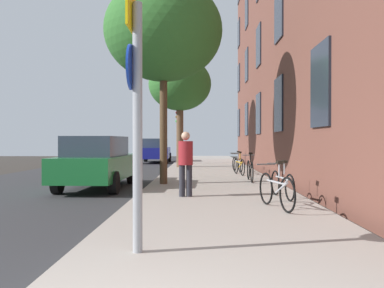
{
  "coord_description": "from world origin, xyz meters",
  "views": [
    {
      "loc": [
        0.64,
        -2.45,
        1.5
      ],
      "look_at": [
        0.36,
        10.72,
        1.39
      ],
      "focal_mm": 37.78,
      "sensor_mm": 36.0,
      "label": 1
    }
  ],
  "objects_px": {
    "bicycle_1": "(282,183)",
    "car_1": "(155,150)",
    "car_0": "(98,162)",
    "pedestrian_0": "(186,159)",
    "sign_post": "(135,99)",
    "tree_far": "(180,85)",
    "tree_near": "(163,31)",
    "bicycle_2": "(250,170)",
    "bicycle_0": "(276,190)",
    "bicycle_4": "(237,164)",
    "traffic_light": "(180,126)",
    "bicycle_3": "(239,166)"
  },
  "relations": [
    {
      "from": "bicycle_0",
      "to": "bicycle_1",
      "type": "height_order",
      "value": "bicycle_0"
    },
    {
      "from": "tree_near",
      "to": "pedestrian_0",
      "type": "xyz_separation_m",
      "value": [
        0.82,
        -2.93,
        -3.95
      ]
    },
    {
      "from": "traffic_light",
      "to": "pedestrian_0",
      "type": "height_order",
      "value": "traffic_light"
    },
    {
      "from": "bicycle_4",
      "to": "car_0",
      "type": "relative_size",
      "value": 0.36
    },
    {
      "from": "tree_near",
      "to": "bicycle_4",
      "type": "bearing_deg",
      "value": 60.17
    },
    {
      "from": "bicycle_3",
      "to": "bicycle_1",
      "type": "bearing_deg",
      "value": -86.6
    },
    {
      "from": "pedestrian_0",
      "to": "car_1",
      "type": "xyz_separation_m",
      "value": [
        -2.67,
        17.15,
        -0.19
      ]
    },
    {
      "from": "bicycle_2",
      "to": "bicycle_4",
      "type": "bearing_deg",
      "value": 90.86
    },
    {
      "from": "bicycle_2",
      "to": "bicycle_4",
      "type": "height_order",
      "value": "bicycle_2"
    },
    {
      "from": "bicycle_3",
      "to": "car_1",
      "type": "xyz_separation_m",
      "value": [
        -4.6,
        10.72,
        0.36
      ]
    },
    {
      "from": "bicycle_3",
      "to": "bicycle_4",
      "type": "bearing_deg",
      "value": 87.61
    },
    {
      "from": "tree_near",
      "to": "bicycle_0",
      "type": "height_order",
      "value": "tree_near"
    },
    {
      "from": "tree_near",
      "to": "tree_far",
      "type": "distance_m",
      "value": 8.22
    },
    {
      "from": "car_0",
      "to": "pedestrian_0",
      "type": "bearing_deg",
      "value": -41.86
    },
    {
      "from": "tree_far",
      "to": "car_1",
      "type": "relative_size",
      "value": 1.39
    },
    {
      "from": "bicycle_1",
      "to": "car_1",
      "type": "relative_size",
      "value": 0.41
    },
    {
      "from": "bicycle_2",
      "to": "bicycle_4",
      "type": "distance_m",
      "value": 4.03
    },
    {
      "from": "pedestrian_0",
      "to": "car_0",
      "type": "xyz_separation_m",
      "value": [
        -2.82,
        2.53,
        -0.19
      ]
    },
    {
      "from": "tree_far",
      "to": "bicycle_0",
      "type": "relative_size",
      "value": 3.36
    },
    {
      "from": "tree_far",
      "to": "car_0",
      "type": "bearing_deg",
      "value": -103.8
    },
    {
      "from": "tree_near",
      "to": "bicycle_3",
      "type": "distance_m",
      "value": 6.32
    },
    {
      "from": "pedestrian_0",
      "to": "tree_far",
      "type": "bearing_deg",
      "value": 93.64
    },
    {
      "from": "sign_post",
      "to": "tree_far",
      "type": "relative_size",
      "value": 0.58
    },
    {
      "from": "tree_far",
      "to": "bicycle_1",
      "type": "xyz_separation_m",
      "value": [
        3.04,
        -11.36,
        -3.94
      ]
    },
    {
      "from": "tree_near",
      "to": "car_1",
      "type": "height_order",
      "value": "tree_near"
    },
    {
      "from": "bicycle_3",
      "to": "pedestrian_0",
      "type": "relative_size",
      "value": 1.01
    },
    {
      "from": "traffic_light",
      "to": "bicycle_4",
      "type": "height_order",
      "value": "traffic_light"
    },
    {
      "from": "tree_near",
      "to": "tree_far",
      "type": "height_order",
      "value": "tree_near"
    },
    {
      "from": "traffic_light",
      "to": "tree_far",
      "type": "xyz_separation_m",
      "value": [
        0.17,
        -3.28,
        2.05
      ]
    },
    {
      "from": "bicycle_0",
      "to": "car_0",
      "type": "height_order",
      "value": "car_0"
    },
    {
      "from": "tree_far",
      "to": "bicycle_2",
      "type": "relative_size",
      "value": 3.21
    },
    {
      "from": "traffic_light",
      "to": "bicycle_1",
      "type": "bearing_deg",
      "value": -77.63
    },
    {
      "from": "sign_post",
      "to": "bicycle_4",
      "type": "height_order",
      "value": "sign_post"
    },
    {
      "from": "sign_post",
      "to": "car_0",
      "type": "xyz_separation_m",
      "value": [
        -2.39,
        7.49,
        -1.18
      ]
    },
    {
      "from": "sign_post",
      "to": "bicycle_2",
      "type": "height_order",
      "value": "sign_post"
    },
    {
      "from": "tree_far",
      "to": "bicycle_0",
      "type": "height_order",
      "value": "tree_far"
    },
    {
      "from": "sign_post",
      "to": "bicycle_0",
      "type": "bearing_deg",
      "value": 54.29
    },
    {
      "from": "tree_far",
      "to": "tree_near",
      "type": "bearing_deg",
      "value": -90.75
    },
    {
      "from": "traffic_light",
      "to": "car_1",
      "type": "distance_m",
      "value": 3.6
    },
    {
      "from": "sign_post",
      "to": "car_0",
      "type": "distance_m",
      "value": 7.95
    },
    {
      "from": "tree_far",
      "to": "bicycle_4",
      "type": "height_order",
      "value": "tree_far"
    },
    {
      "from": "tree_far",
      "to": "traffic_light",
      "type": "bearing_deg",
      "value": 93.02
    },
    {
      "from": "tree_near",
      "to": "bicycle_2",
      "type": "height_order",
      "value": "tree_near"
    },
    {
      "from": "tree_far",
      "to": "car_1",
      "type": "distance_m",
      "value": 7.26
    },
    {
      "from": "bicycle_4",
      "to": "bicycle_2",
      "type": "bearing_deg",
      "value": -89.14
    },
    {
      "from": "bicycle_1",
      "to": "pedestrian_0",
      "type": "distance_m",
      "value": 2.41
    },
    {
      "from": "traffic_light",
      "to": "bicycle_2",
      "type": "height_order",
      "value": "traffic_light"
    },
    {
      "from": "bicycle_2",
      "to": "bicycle_0",
      "type": "bearing_deg",
      "value": -91.52
    },
    {
      "from": "traffic_light",
      "to": "car_1",
      "type": "relative_size",
      "value": 0.79
    },
    {
      "from": "bicycle_2",
      "to": "bicycle_1",
      "type": "bearing_deg",
      "value": -86.08
    }
  ]
}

